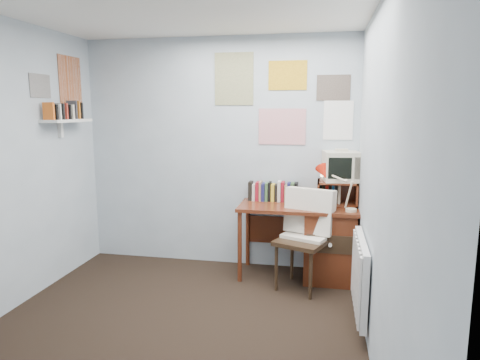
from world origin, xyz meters
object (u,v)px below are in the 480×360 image
Objects in this scene: desk at (324,241)px; desk_chair at (301,242)px; desk_lamp at (352,192)px; crt_tv at (341,165)px; wall_shelf at (67,121)px; tv_riser at (337,193)px; radiator at (360,276)px.

desk_chair is at bearing -125.08° from desk.
crt_tv is (-0.10, 0.29, 0.22)m from desk_lamp.
desk_chair is at bearing 1.82° from wall_shelf.
tv_riser is at bearing 10.32° from wall_shelf.
tv_riser is at bearing 42.96° from desk.
radiator is at bearing -80.66° from desk_lamp.
desk is 3.00× the size of tv_riser.
crt_tv reaches higher than desk_lamp.
tv_riser is 0.50× the size of radiator.
tv_riser reaches higher than radiator.
desk_lamp is 0.62× the size of wall_shelf.
wall_shelf is (-2.86, 0.55, 1.20)m from radiator.
crt_tv reaches higher than radiator.
desk_chair is (-0.21, -0.30, 0.07)m from desk.
desk_lamp reaches higher than desk.
desk_chair is 0.90m from crt_tv.
desk_lamp is (0.25, -0.16, 0.55)m from desk.
wall_shelf reaches higher than desk_chair.
wall_shelf reaches higher than desk_lamp.
desk_chair is at bearing -156.35° from desk_lamp.
desk is at bearing -137.04° from tv_riser.
desk_lamp is at bearing -64.68° from tv_riser.
tv_riser is at bearing 73.69° from desk_chair.
radiator is (0.17, -1.04, -0.47)m from tv_riser.
radiator is (0.50, -0.62, -0.05)m from desk_chair.
desk_chair is 2.72× the size of crt_tv.
desk_chair reaches higher than radiator.
desk is 0.79m from crt_tv.
desk_chair is 1.52× the size of wall_shelf.
crt_tv is 0.43× the size of radiator.
desk reaches higher than radiator.
desk is 0.62m from desk_lamp.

